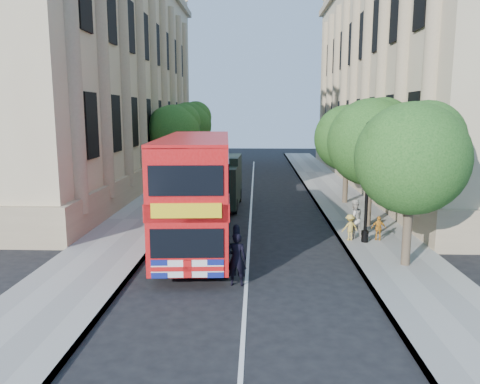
# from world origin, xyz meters

# --- Properties ---
(ground) EXTENTS (120.00, 120.00, 0.00)m
(ground) POSITION_xyz_m (0.00, 0.00, 0.00)
(ground) COLOR black
(ground) RESTS_ON ground
(pavement_right) EXTENTS (3.50, 80.00, 0.12)m
(pavement_right) POSITION_xyz_m (5.75, 10.00, 0.06)
(pavement_right) COLOR gray
(pavement_right) RESTS_ON ground
(pavement_left) EXTENTS (3.50, 80.00, 0.12)m
(pavement_left) POSITION_xyz_m (-5.75, 10.00, 0.06)
(pavement_left) COLOR gray
(pavement_left) RESTS_ON ground
(building_right) EXTENTS (12.00, 38.00, 18.00)m
(building_right) POSITION_xyz_m (13.80, 24.00, 9.00)
(building_right) COLOR tan
(building_right) RESTS_ON ground
(building_left) EXTENTS (12.00, 38.00, 18.00)m
(building_left) POSITION_xyz_m (-13.80, 24.00, 9.00)
(building_left) COLOR tan
(building_left) RESTS_ON ground
(tree_right_near) EXTENTS (4.00, 4.00, 6.08)m
(tree_right_near) POSITION_xyz_m (5.84, 3.03, 4.25)
(tree_right_near) COLOR #473828
(tree_right_near) RESTS_ON ground
(tree_right_mid) EXTENTS (4.20, 4.20, 6.37)m
(tree_right_mid) POSITION_xyz_m (5.84, 9.03, 4.45)
(tree_right_mid) COLOR #473828
(tree_right_mid) RESTS_ON ground
(tree_right_far) EXTENTS (4.00, 4.00, 6.15)m
(tree_right_far) POSITION_xyz_m (5.84, 15.03, 4.31)
(tree_right_far) COLOR #473828
(tree_right_far) RESTS_ON ground
(tree_left_far) EXTENTS (4.00, 4.00, 6.30)m
(tree_left_far) POSITION_xyz_m (-5.96, 22.03, 4.44)
(tree_left_far) COLOR #473828
(tree_left_far) RESTS_ON ground
(tree_left_back) EXTENTS (4.20, 4.20, 6.65)m
(tree_left_back) POSITION_xyz_m (-5.96, 30.03, 4.71)
(tree_left_back) COLOR #473828
(tree_left_back) RESTS_ON ground
(lamp_post) EXTENTS (0.32, 0.32, 5.16)m
(lamp_post) POSITION_xyz_m (5.00, 6.00, 2.51)
(lamp_post) COLOR black
(lamp_post) RESTS_ON pavement_right
(double_decker_bus) EXTENTS (3.24, 10.06, 4.58)m
(double_decker_bus) POSITION_xyz_m (-2.16, 5.27, 2.53)
(double_decker_bus) COLOR red
(double_decker_bus) RESTS_ON ground
(box_van) EXTENTS (2.32, 5.38, 3.04)m
(box_van) POSITION_xyz_m (-1.80, 13.68, 1.49)
(box_van) COLOR black
(box_van) RESTS_ON ground
(police_constable) EXTENTS (0.68, 0.47, 1.80)m
(police_constable) POSITION_xyz_m (-0.32, 1.00, 0.90)
(police_constable) COLOR black
(police_constable) RESTS_ON ground
(woman_pedestrian) EXTENTS (1.03, 0.93, 1.73)m
(woman_pedestrian) POSITION_xyz_m (4.64, 6.68, 0.99)
(woman_pedestrian) COLOR beige
(woman_pedestrian) RESTS_ON pavement_right
(child_a) EXTENTS (0.66, 0.34, 1.07)m
(child_a) POSITION_xyz_m (5.65, 6.31, 0.65)
(child_a) COLOR orange
(child_a) RESTS_ON pavement_right
(child_b) EXTENTS (0.83, 0.63, 1.14)m
(child_b) POSITION_xyz_m (4.40, 6.28, 0.69)
(child_b) COLOR gold
(child_b) RESTS_ON pavement_right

